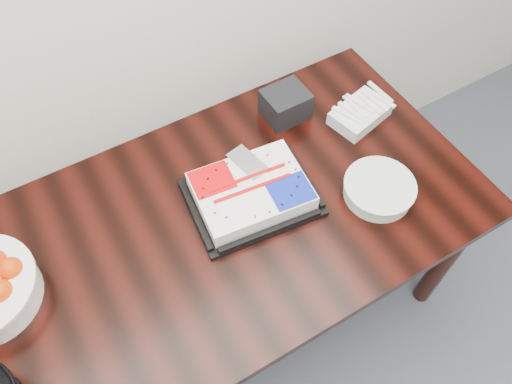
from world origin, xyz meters
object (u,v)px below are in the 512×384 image
cake_tray (251,193)px  napkin_box (285,104)px  table (206,242)px  plate_stack (379,189)px

cake_tray → napkin_box: bearing=41.4°
table → plate_stack: 0.58m
table → plate_stack: bearing=-17.3°
plate_stack → napkin_box: size_ratio=1.52×
table → cake_tray: cake_tray is taller
plate_stack → cake_tray: bearing=152.1°
table → cake_tray: (0.18, 0.02, 0.12)m
table → cake_tray: 0.22m
plate_stack → napkin_box: napkin_box is taller
cake_tray → plate_stack: (0.36, -0.19, -0.01)m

